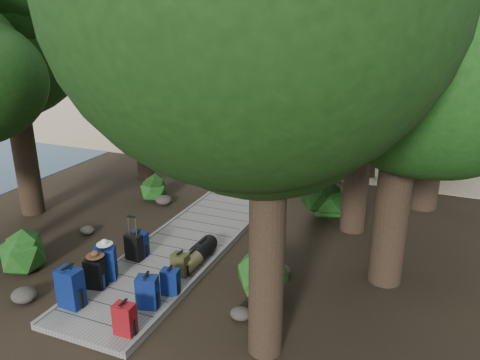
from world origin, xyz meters
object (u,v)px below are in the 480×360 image
at_px(backpack_right_a, 125,317).
at_px(sun_lounger, 396,139).
at_px(backpack_left_b, 95,272).
at_px(backpack_right_b, 147,290).
at_px(backpack_left_d, 138,243).
at_px(duffel_right_black, 203,248).
at_px(kayak, 234,133).
at_px(backpack_right_c, 170,280).
at_px(backpack_right_d, 180,263).
at_px(backpack_left_c, 105,262).
at_px(backpack_left_a, 70,286).
at_px(duffel_right_khaki, 193,259).
at_px(suitcase_on_boardwalk, 134,247).
at_px(lone_suitcase_on_sand, 302,146).

height_order(backpack_right_a, sun_lounger, backpack_right_a).
height_order(backpack_left_b, backpack_right_b, backpack_right_b).
height_order(backpack_left_b, backpack_left_d, backpack_left_b).
relative_size(backpack_right_a, duffel_right_black, 1.00).
xyz_separation_m(backpack_right_b, kayak, (-3.96, 13.17, -0.30)).
distance_m(backpack_right_c, backpack_right_d, 0.73).
height_order(backpack_right_b, kayak, backpack_right_b).
bearing_deg(backpack_left_c, backpack_right_c, -26.76).
bearing_deg(backpack_right_a, duffel_right_black, 87.40).
xyz_separation_m(backpack_left_a, sun_lounger, (4.44, 14.69, -0.23)).
xyz_separation_m(backpack_left_a, duffel_right_khaki, (1.39, 2.15, -0.24)).
xyz_separation_m(backpack_right_b, backpack_right_c, (0.16, 0.55, -0.06)).
height_order(backpack_left_b, duffel_right_khaki, backpack_left_b).
height_order(backpack_right_b, backpack_right_c, backpack_right_b).
height_order(backpack_right_c, duffel_right_black, backpack_right_c).
bearing_deg(duffel_right_khaki, backpack_left_c, -139.67).
bearing_deg(sun_lounger, kayak, -167.74).
bearing_deg(backpack_left_d, backpack_right_b, -57.93).
height_order(backpack_left_d, backpack_right_a, backpack_right_a).
xyz_separation_m(backpack_right_a, backpack_right_d, (-0.09, 2.05, -0.05)).
relative_size(backpack_right_b, duffel_right_khaki, 1.31).
bearing_deg(backpack_right_c, sun_lounger, 67.34).
relative_size(backpack_right_b, suitcase_on_boardwalk, 1.18).
bearing_deg(backpack_left_c, backpack_right_d, 1.04).
bearing_deg(kayak, backpack_left_c, -78.23).
bearing_deg(backpack_right_c, backpack_right_b, -116.82).
bearing_deg(suitcase_on_boardwalk, backpack_right_d, -2.50).
bearing_deg(suitcase_on_boardwalk, backpack_left_d, 100.34).
distance_m(backpack_left_c, duffel_right_khaki, 1.81).
relative_size(duffel_right_black, kayak, 0.21).
bearing_deg(sun_lounger, backpack_left_a, -102.64).
distance_m(backpack_left_b, backpack_left_c, 0.35).
distance_m(backpack_right_b, duffel_right_black, 2.14).
bearing_deg(kayak, backpack_left_d, -76.94).
bearing_deg(backpack_left_b, backpack_left_d, 76.90).
xyz_separation_m(backpack_left_d, duffel_right_black, (1.37, 0.51, -0.11)).
height_order(backpack_left_d, backpack_right_c, backpack_left_d).
relative_size(backpack_left_a, suitcase_on_boardwalk, 1.42).
distance_m(backpack_right_a, backpack_right_c, 1.35).
height_order(duffel_right_khaki, suitcase_on_boardwalk, suitcase_on_boardwalk).
distance_m(backpack_left_c, lone_suitcase_on_sand, 11.17).
xyz_separation_m(suitcase_on_boardwalk, sun_lounger, (4.40, 12.75, -0.11)).
height_order(backpack_right_c, backpack_right_d, backpack_right_c).
xyz_separation_m(duffel_right_black, suitcase_on_boardwalk, (-1.35, -0.71, 0.10)).
distance_m(duffel_right_black, sun_lounger, 12.42).
bearing_deg(duffel_right_black, backpack_left_c, -130.51).
height_order(backpack_right_b, duffel_right_black, backpack_right_b).
distance_m(backpack_right_d, suitcase_on_boardwalk, 1.28).
relative_size(backpack_left_b, backpack_right_a, 1.10).
bearing_deg(sun_lounger, duffel_right_black, -100.02).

